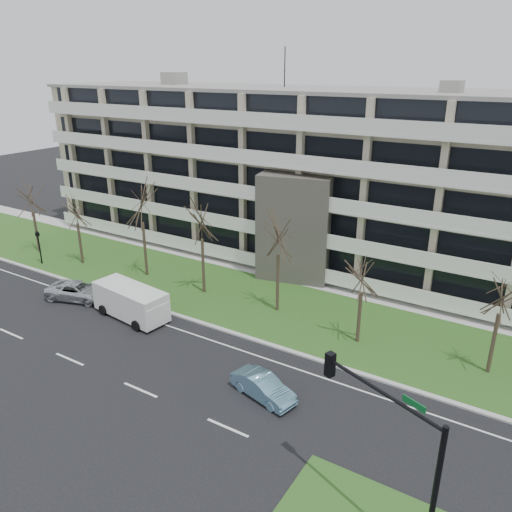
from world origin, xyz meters
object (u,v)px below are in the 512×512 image
Objects in this scene: white_van at (131,300)px; traffic_signal at (394,445)px; silver_pickup at (79,291)px; pedestrian_signal at (39,243)px; blue_sedan at (263,387)px.

white_van is 22.87m from traffic_signal.
traffic_signal reaches higher than white_van.
silver_pickup is 28.36m from traffic_signal.
pedestrian_signal is at bearing 53.04° from silver_pickup.
traffic_signal is 2.03× the size of pedestrian_signal.
white_van is (-12.90, 3.04, 0.74)m from blue_sedan.
pedestrian_signal reaches higher than silver_pickup.
silver_pickup is at bearing -172.98° from white_van.
silver_pickup is at bearing -174.57° from traffic_signal.
pedestrian_signal is (-35.92, 11.01, -2.18)m from traffic_signal.
silver_pickup is 0.81× the size of white_van.
pedestrian_signal is (-14.62, 3.16, 0.66)m from white_van.
blue_sedan is at bearing -6.41° from white_van.
white_van reaches higher than blue_sedan.
traffic_signal is at bearing -29.05° from pedestrian_signal.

